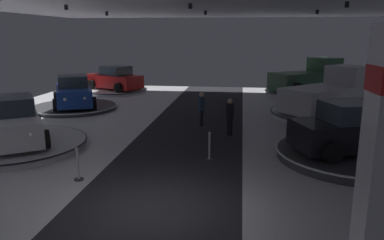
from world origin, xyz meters
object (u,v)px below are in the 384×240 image
(display_platform_mid_left, at_px, (15,145))
(display_platform_far_right, at_px, (326,114))
(display_car_mid_left, at_px, (12,122))
(display_car_mid_right, at_px, (355,129))
(pickup_truck_deep_right, at_px, (310,78))
(visitor_walking_near, at_px, (201,107))
(display_platform_far_left, at_px, (75,107))
(display_platform_deep_right, at_px, (305,93))
(display_platform_mid_right, at_px, (354,155))
(pickup_truck_far_right, at_px, (332,94))
(display_platform_deep_left, at_px, (115,91))
(display_car_deep_left, at_px, (115,79))
(display_car_far_left, at_px, (73,92))
(visitor_walking_far, at_px, (230,114))

(display_platform_mid_left, bearing_deg, display_platform_far_right, 29.09)
(display_car_mid_left, bearing_deg, display_car_mid_right, 1.48)
(pickup_truck_deep_right, bearing_deg, visitor_walking_near, -122.62)
(display_platform_far_left, distance_m, visitor_walking_near, 8.24)
(display_platform_deep_right, height_order, display_platform_mid_right, display_platform_mid_right)
(pickup_truck_deep_right, height_order, display_platform_mid_left, pickup_truck_deep_right)
(pickup_truck_deep_right, xyz_separation_m, display_car_mid_left, (-13.24, -14.81, -0.17))
(display_platform_deep_right, xyz_separation_m, display_car_mid_left, (-12.98, -14.62, 0.88))
(display_car_mid_left, bearing_deg, display_platform_far_right, 28.97)
(pickup_truck_far_right, height_order, pickup_truck_deep_right, pickup_truck_far_right)
(pickup_truck_far_right, bearing_deg, display_platform_deep_left, 155.14)
(pickup_truck_deep_right, xyz_separation_m, display_car_deep_left, (-14.01, -1.05, -0.18))
(display_car_mid_right, bearing_deg, display_platform_deep_left, 134.25)
(pickup_truck_far_right, xyz_separation_m, display_car_far_left, (-14.14, 0.09, -0.22))
(visitor_walking_far, bearing_deg, display_platform_mid_right, -31.11)
(display_platform_mid_right, bearing_deg, display_car_deep_left, 134.30)
(display_platform_deep_right, bearing_deg, pickup_truck_deep_right, 34.78)
(pickup_truck_far_right, bearing_deg, display_car_far_left, 179.63)
(display_platform_deep_left, bearing_deg, pickup_truck_far_right, -24.86)
(display_car_deep_left, xyz_separation_m, display_platform_mid_left, (0.79, -13.78, -0.87))
(display_platform_deep_right, height_order, display_platform_mid_left, display_platform_deep_right)
(display_car_deep_left, xyz_separation_m, display_car_mid_left, (0.77, -13.76, 0.01))
(display_platform_far_left, xyz_separation_m, visitor_walking_far, (9.03, -4.45, 0.78))
(display_platform_far_right, relative_size, display_car_mid_right, 1.25)
(display_platform_mid_right, bearing_deg, display_car_far_left, 152.05)
(display_platform_deep_left, bearing_deg, display_car_far_left, -92.24)
(display_car_mid_right, bearing_deg, display_car_mid_left, -178.52)
(display_car_far_left, bearing_deg, display_car_mid_left, -82.00)
(display_platform_far_right, distance_m, pickup_truck_deep_right, 7.77)
(display_platform_mid_left, distance_m, display_platform_far_left, 7.50)
(display_platform_far_right, xyz_separation_m, display_platform_deep_left, (-13.65, 6.65, -0.02))
(display_car_mid_right, bearing_deg, display_platform_far_left, 152.03)
(display_car_deep_left, distance_m, display_platform_mid_left, 13.83)
(display_platform_far_right, distance_m, visitor_walking_far, 6.45)
(display_car_deep_left, height_order, visitor_walking_near, display_car_deep_left)
(pickup_truck_far_right, distance_m, visitor_walking_far, 6.73)
(display_platform_deep_right, xyz_separation_m, display_platform_mid_left, (-12.96, -14.65, -0.00))
(pickup_truck_deep_right, height_order, visitor_walking_near, pickup_truck_deep_right)
(pickup_truck_deep_right, relative_size, visitor_walking_near, 3.49)
(display_platform_far_right, relative_size, display_platform_deep_left, 1.22)
(display_car_deep_left, bearing_deg, display_platform_mid_left, -86.73)
(display_platform_deep_right, bearing_deg, pickup_truck_far_right, -89.07)
(display_platform_mid_right, relative_size, display_car_far_left, 1.15)
(display_platform_deep_right, relative_size, display_car_deep_left, 1.25)
(display_platform_deep_left, height_order, display_platform_mid_right, display_platform_mid_right)
(display_car_mid_right, bearing_deg, pickup_truck_far_right, 83.59)
(pickup_truck_far_right, relative_size, visitor_walking_far, 3.36)
(display_car_mid_right, relative_size, display_car_far_left, 1.00)
(display_platform_far_left, xyz_separation_m, visitor_walking_near, (7.66, -2.93, 0.78))
(display_platform_far_left, bearing_deg, display_platform_deep_right, 27.28)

